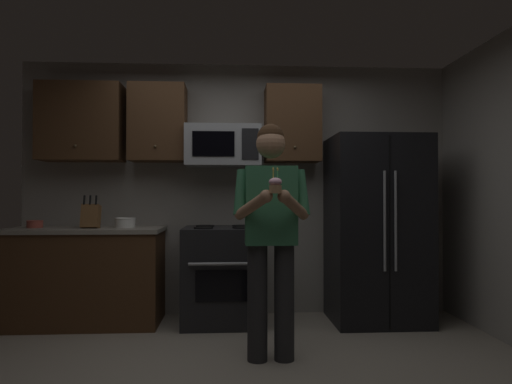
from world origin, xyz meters
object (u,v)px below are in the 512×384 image
at_px(person, 271,226).
at_px(refrigerator, 377,229).
at_px(bowl_large_white, 125,222).
at_px(microwave, 223,146).
at_px(knife_block, 91,216).
at_px(oven_range, 223,275).
at_px(bowl_small_colored, 35,224).
at_px(cupcake, 275,185).

bearing_deg(person, refrigerator, 41.30).
bearing_deg(bowl_large_white, microwave, 4.09).
bearing_deg(bowl_large_white, person, -39.45).
bearing_deg(knife_block, oven_range, 1.35).
bearing_deg(bowl_small_colored, refrigerator, -1.62).
xyz_separation_m(microwave, cupcake, (0.37, -1.48, -0.43)).
xyz_separation_m(oven_range, cupcake, (0.37, -1.36, 0.83)).
xyz_separation_m(bowl_small_colored, person, (2.17, -1.09, 0.04)).
xyz_separation_m(bowl_large_white, bowl_small_colored, (-0.85, 0.00, -0.01)).
relative_size(bowl_small_colored, cupcake, 0.86).
height_order(refrigerator, person, refrigerator).
xyz_separation_m(oven_range, person, (0.37, -1.03, 0.53)).
bearing_deg(bowl_small_colored, cupcake, -33.12).
distance_m(knife_block, cupcake, 2.11).
bearing_deg(oven_range, bowl_small_colored, 178.28).
height_order(bowl_large_white, bowl_small_colored, bowl_large_white).
bearing_deg(cupcake, microwave, 104.07).
bearing_deg(microwave, cupcake, -75.93).
relative_size(oven_range, bowl_large_white, 4.63).
relative_size(refrigerator, bowl_small_colored, 11.98).
height_order(oven_range, microwave, microwave).
bearing_deg(knife_block, microwave, 6.80).
bearing_deg(cupcake, bowl_small_colored, 146.88).
relative_size(oven_range, bowl_small_colored, 6.20).
relative_size(knife_block, bowl_small_colored, 2.13).
relative_size(bowl_large_white, bowl_small_colored, 1.34).
relative_size(person, cupcake, 10.13).
xyz_separation_m(refrigerator, bowl_small_colored, (-3.30, 0.09, 0.06)).
height_order(oven_range, cupcake, cupcake).
height_order(oven_range, knife_block, knife_block).
distance_m(knife_block, person, 1.90).
bearing_deg(bowl_large_white, knife_block, -164.93).
distance_m(bowl_large_white, cupcake, 1.96).
bearing_deg(microwave, knife_block, -173.20).
distance_m(knife_block, bowl_small_colored, 0.56).
xyz_separation_m(refrigerator, person, (-1.13, -0.99, 0.10)).
bearing_deg(bowl_large_white, cupcake, -47.01).
distance_m(microwave, cupcake, 1.58).
bearing_deg(knife_block, refrigerator, -0.21).
bearing_deg(cupcake, oven_range, 105.26).
xyz_separation_m(knife_block, cupcake, (1.62, -1.33, 0.26)).
bearing_deg(refrigerator, cupcake, -130.53).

